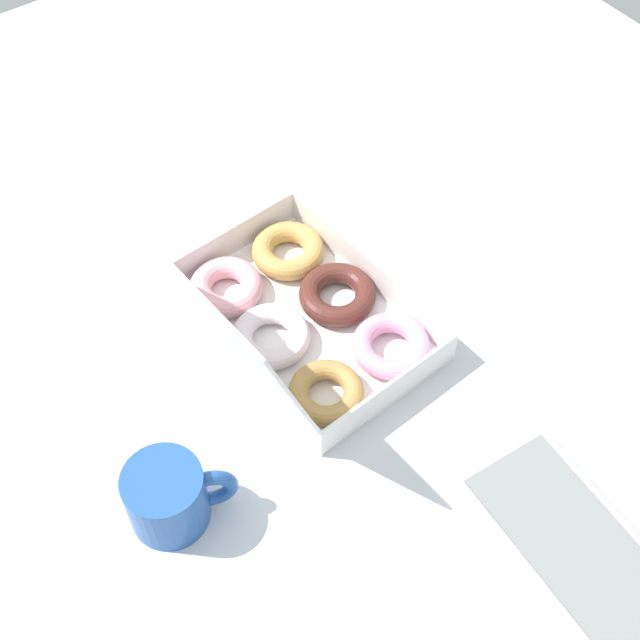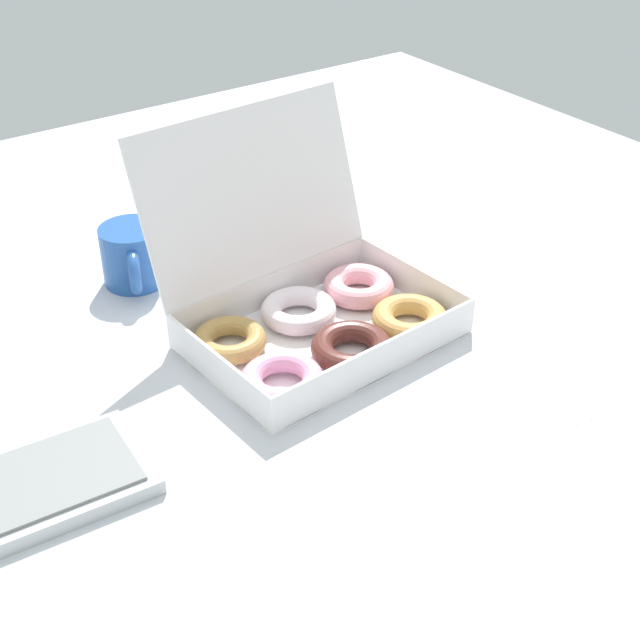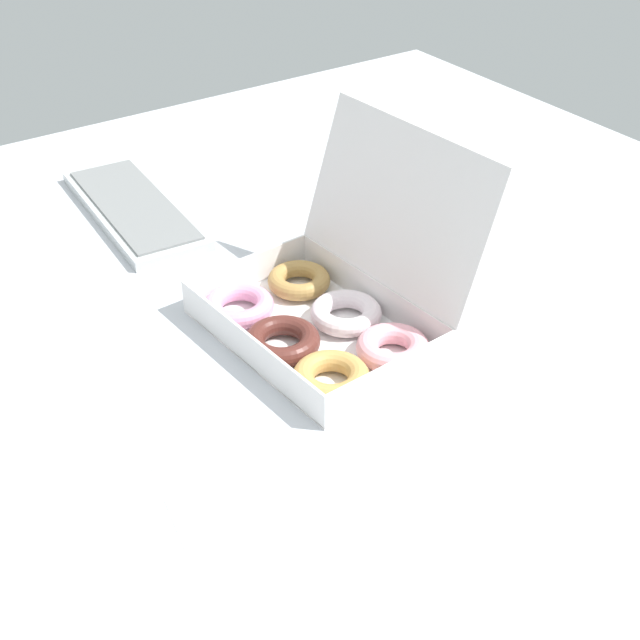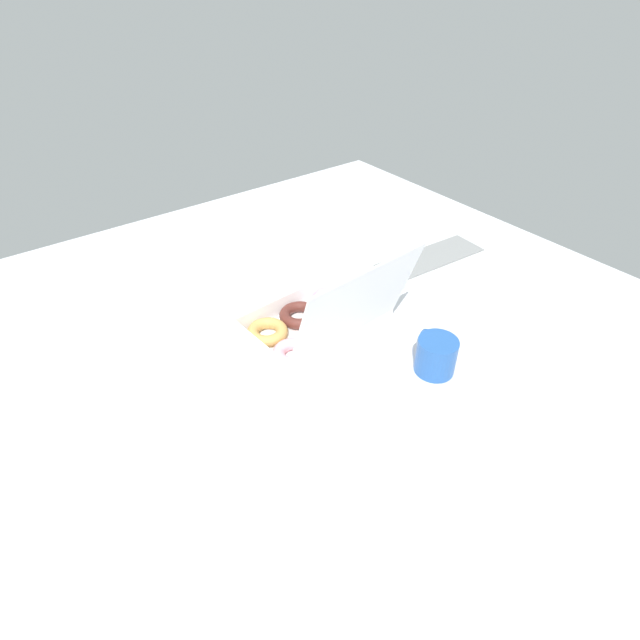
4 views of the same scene
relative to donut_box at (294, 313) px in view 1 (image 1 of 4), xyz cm
name	(u,v)px [view 1 (image 1 of 4)]	position (x,y,z in cm)	size (l,w,h in cm)	color
ground_plane	(290,339)	(-0.31, 1.08, -4.39)	(180.00, 180.00, 2.00)	silver
donut_box	(294,313)	(0.00, 0.00, 0.00)	(34.95, 32.52, 26.61)	white
keyboard	(603,583)	(-48.16, -6.96, -2.33)	(38.39, 16.14, 2.20)	silver
coffee_mug	(170,496)	(-13.61, 26.24, 1.02)	(9.09, 12.31, 8.58)	#245199
paper_napkin	(371,172)	(17.79, -26.53, -3.31)	(15.42, 13.11, 0.15)	white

